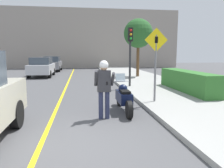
{
  "coord_description": "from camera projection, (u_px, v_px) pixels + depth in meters",
  "views": [
    {
      "loc": [
        0.33,
        -4.7,
        2.02
      ],
      "look_at": [
        1.39,
        2.81,
        0.95
      ],
      "focal_mm": 35.0,
      "sensor_mm": 36.0,
      "label": 1
    }
  ],
  "objects": [
    {
      "name": "ground_plane",
      "position": [
        68.0,
        145.0,
        4.84
      ],
      "size": [
        80.0,
        80.0,
        0.0
      ],
      "primitive_type": "plane",
      "color": "#4C4C4F"
    },
    {
      "name": "road_center_line",
      "position": [
        63.0,
        95.0,
        10.64
      ],
      "size": [
        0.12,
        36.0,
        0.01
      ],
      "color": "yellow",
      "rests_on": "ground"
    },
    {
      "name": "parked_car_silver",
      "position": [
        42.0,
        67.0,
        18.92
      ],
      "size": [
        1.88,
        4.2,
        1.68
      ],
      "color": "black",
      "rests_on": "ground"
    },
    {
      "name": "motorcycle",
      "position": [
        124.0,
        98.0,
        7.58
      ],
      "size": [
        0.62,
        2.32,
        1.27
      ],
      "color": "black",
      "rests_on": "ground"
    },
    {
      "name": "hedge_row",
      "position": [
        187.0,
        81.0,
        10.97
      ],
      "size": [
        0.9,
        4.8,
        0.99
      ],
      "color": "#33702D",
      "rests_on": "sidewalk_curb"
    },
    {
      "name": "crossing_sign",
      "position": [
        156.0,
        58.0,
        8.37
      ],
      "size": [
        0.91,
        0.08,
        2.83
      ],
      "color": "slate",
      "rests_on": "sidewalk_curb"
    },
    {
      "name": "traffic_light",
      "position": [
        130.0,
        46.0,
        12.28
      ],
      "size": [
        0.26,
        0.3,
        3.3
      ],
      "color": "#2D2D30",
      "rests_on": "sidewalk_curb"
    },
    {
      "name": "street_tree",
      "position": [
        138.0,
        34.0,
        17.48
      ],
      "size": [
        2.32,
        2.32,
        4.63
      ],
      "color": "brown",
      "rests_on": "sidewalk_curb"
    },
    {
      "name": "person_biker",
      "position": [
        104.0,
        83.0,
        6.63
      ],
      "size": [
        0.59,
        0.49,
        1.81
      ],
      "color": "#282D4C",
      "rests_on": "ground"
    },
    {
      "name": "sidewalk_curb",
      "position": [
        186.0,
        99.0,
        9.42
      ],
      "size": [
        4.4,
        44.0,
        0.14
      ],
      "color": "#9E9E99",
      "rests_on": "ground"
    },
    {
      "name": "building_backdrop",
      "position": [
        78.0,
        39.0,
        29.78
      ],
      "size": [
        28.0,
        1.2,
        7.99
      ],
      "color": "gray",
      "rests_on": "ground"
    },
    {
      "name": "parked_car_grey",
      "position": [
        53.0,
        64.0,
        24.87
      ],
      "size": [
        1.88,
        4.2,
        1.68
      ],
      "color": "black",
      "rests_on": "ground"
    }
  ]
}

